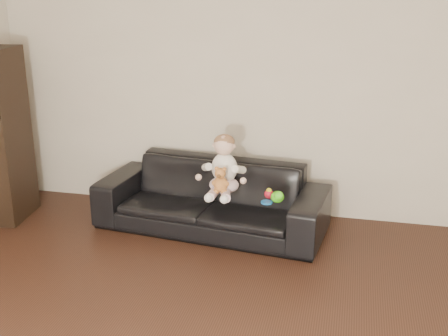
% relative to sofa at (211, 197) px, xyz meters
% --- Properties ---
extents(wall_back, '(5.00, 0.00, 5.00)m').
position_rel_sofa_xyz_m(wall_back, '(0.35, 0.50, 1.01)').
color(wall_back, beige).
rests_on(wall_back, ground).
extents(sofa, '(2.07, 1.00, 0.58)m').
position_rel_sofa_xyz_m(sofa, '(0.00, 0.00, 0.00)').
color(sofa, black).
rests_on(sofa, floor).
extents(baby, '(0.36, 0.44, 0.51)m').
position_rel_sofa_xyz_m(baby, '(0.14, -0.11, 0.32)').
color(baby, silver).
rests_on(baby, sofa).
extents(teddy_bear, '(0.12, 0.13, 0.22)m').
position_rel_sofa_xyz_m(teddy_bear, '(0.15, -0.26, 0.26)').
color(teddy_bear, '#B46E33').
rests_on(teddy_bear, sofa).
extents(toy_green, '(0.11, 0.13, 0.09)m').
position_rel_sofa_xyz_m(toy_green, '(0.61, -0.21, 0.14)').
color(toy_green, '#4EE21A').
rests_on(toy_green, sofa).
extents(toy_rattle, '(0.09, 0.09, 0.08)m').
position_rel_sofa_xyz_m(toy_rattle, '(0.53, -0.15, 0.13)').
color(toy_rattle, red).
rests_on(toy_rattle, sofa).
extents(toy_blue_disc, '(0.12, 0.12, 0.01)m').
position_rel_sofa_xyz_m(toy_blue_disc, '(0.53, -0.25, 0.10)').
color(toy_blue_disc, blue).
rests_on(toy_blue_disc, sofa).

